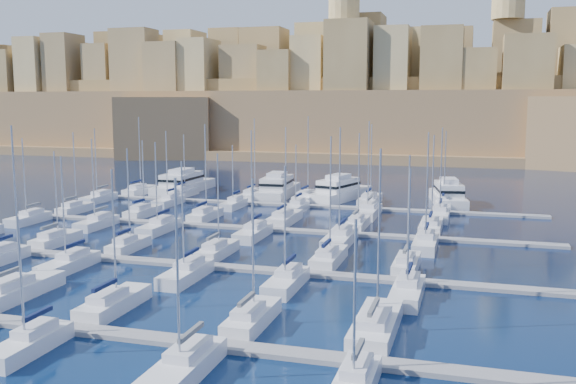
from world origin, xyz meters
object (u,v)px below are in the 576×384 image
(sailboat_2, at_px, (16,290))
(motor_yacht_d, at_px, (448,195))
(motor_yacht_b, at_px, (278,188))
(motor_yacht_c, at_px, (339,191))
(sailboat_4, at_px, (252,318))
(motor_yacht_a, at_px, (183,184))

(sailboat_2, bearing_deg, motor_yacht_d, 61.56)
(motor_yacht_b, distance_m, motor_yacht_c, 12.52)
(motor_yacht_c, bearing_deg, motor_yacht_d, -0.83)
(sailboat_4, relative_size, motor_yacht_b, 0.70)
(motor_yacht_c, bearing_deg, sailboat_2, -103.92)
(sailboat_2, height_order, motor_yacht_c, sailboat_2)
(sailboat_2, height_order, motor_yacht_b, sailboat_2)
(motor_yacht_d, bearing_deg, motor_yacht_b, 179.01)
(sailboat_2, distance_m, motor_yacht_d, 78.78)
(sailboat_2, height_order, sailboat_4, sailboat_2)
(motor_yacht_a, relative_size, motor_yacht_b, 1.07)
(sailboat_4, height_order, motor_yacht_d, sailboat_4)
(motor_yacht_b, bearing_deg, motor_yacht_d, -0.99)
(motor_yacht_d, bearing_deg, sailboat_2, -118.44)
(motor_yacht_b, relative_size, motor_yacht_d, 1.05)
(motor_yacht_c, bearing_deg, motor_yacht_b, 178.76)
(sailboat_4, bearing_deg, motor_yacht_c, 95.76)
(motor_yacht_a, relative_size, motor_yacht_d, 1.13)
(motor_yacht_a, bearing_deg, motor_yacht_c, -1.75)
(sailboat_4, relative_size, motor_yacht_c, 0.71)
(motor_yacht_b, distance_m, motor_yacht_d, 32.79)
(sailboat_4, height_order, motor_yacht_b, sailboat_4)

